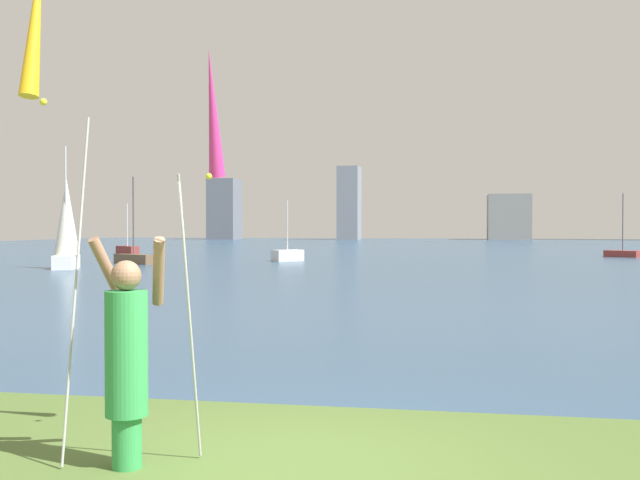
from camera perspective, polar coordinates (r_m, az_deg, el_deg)
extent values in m
cube|color=#2D4C6B|center=(67.81, 9.22, -0.78)|extent=(120.00, 117.70, 0.12)
cube|color=#263316|center=(9.29, 0.93, -12.32)|extent=(120.00, 0.70, 0.02)
cylinder|color=green|center=(7.20, -14.05, -14.23)|extent=(0.26, 0.26, 0.46)
cylinder|color=green|center=(7.04, -14.08, -8.10)|extent=(0.37, 0.37, 1.10)
sphere|color=#936B51|center=(6.96, -14.11, -2.56)|extent=(0.27, 0.27, 0.27)
cylinder|color=#936B51|center=(7.20, -15.33, -2.23)|extent=(0.27, 0.42, 0.63)
cylinder|color=#936B51|center=(7.01, -11.82, -2.31)|extent=(0.27, 0.42, 0.63)
cylinder|color=#B2B2B7|center=(7.32, -17.58, -3.29)|extent=(0.02, 0.55, 3.12)
cone|color=yellow|center=(6.95, -20.24, 15.18)|extent=(0.16, 0.38, 1.35)
sphere|color=yellow|center=(6.91, -19.72, 9.57)|extent=(0.06, 0.06, 0.06)
cylinder|color=#B2B2B7|center=(6.90, -9.58, -5.87)|extent=(0.02, 0.55, 2.54)
cone|color=#D83399|center=(7.55, -7.90, 9.21)|extent=(0.16, 0.41, 1.22)
sphere|color=yellow|center=(7.37, -8.19, 4.67)|extent=(0.06, 0.06, 0.06)
cube|color=white|center=(39.72, -18.21, -1.55)|extent=(1.65, 2.61, 0.68)
cylinder|color=silver|center=(39.70, -18.24, 2.77)|extent=(0.07, 0.07, 5.31)
cone|color=silver|center=(39.87, -18.18, 1.65)|extent=(1.55, 1.55, 3.76)
cube|color=silver|center=(46.17, -2.42, -1.14)|extent=(1.92, 1.92, 0.67)
cylinder|color=silver|center=(46.13, -2.42, 1.10)|extent=(0.06, 0.06, 2.95)
cube|color=maroon|center=(58.83, -14.02, -0.73)|extent=(2.21, 1.85, 0.60)
cylinder|color=silver|center=(58.80, -14.03, 1.10)|extent=(0.07, 0.07, 3.15)
cube|color=maroon|center=(55.89, 21.42, -0.95)|extent=(2.41, 2.07, 0.43)
cylinder|color=#47474C|center=(55.86, 21.43, 1.25)|extent=(0.07, 0.07, 3.86)
cube|color=brown|center=(44.01, -13.59, -1.37)|extent=(2.76, 1.86, 0.53)
cylinder|color=#47474C|center=(43.97, -13.60, 1.76)|extent=(0.08, 0.08, 4.29)
cube|color=slate|center=(118.61, -7.06, 2.27)|extent=(4.21, 5.03, 9.18)
cube|color=gray|center=(115.30, 2.17, 2.73)|extent=(3.11, 4.52, 10.87)
cube|color=gray|center=(118.58, 13.75, 1.65)|extent=(6.17, 7.57, 6.71)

